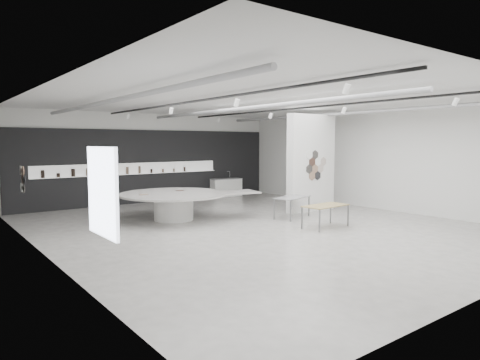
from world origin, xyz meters
TOP-DOWN VIEW (x-y plane):
  - room at (-0.09, -0.00)m, footprint 12.02×14.02m
  - back_wall_display at (-0.08, 6.93)m, footprint 11.80×0.27m
  - partition_column at (3.50, 1.00)m, footprint 2.20×0.38m
  - display_island at (-1.42, 2.42)m, footprint 4.82×4.21m
  - sample_table_wood at (1.53, -1.46)m, footprint 1.50×0.82m
  - sample_table_stone at (1.91, 0.36)m, footprint 1.55×1.09m
  - kitchen_counter at (3.56, 6.55)m, footprint 1.56×0.75m

SIDE VIEW (x-z plane):
  - kitchen_counter at x=3.56m, z-range -0.16..1.02m
  - display_island at x=-1.42m, z-range 0.13..1.05m
  - sample_table_wood at x=1.53m, z-range 0.29..0.98m
  - sample_table_stone at x=1.91m, z-range 0.30..1.02m
  - back_wall_display at x=-0.08m, z-range -0.01..3.09m
  - partition_column at x=3.50m, z-range 0.00..3.60m
  - room at x=-0.09m, z-range 0.16..3.98m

